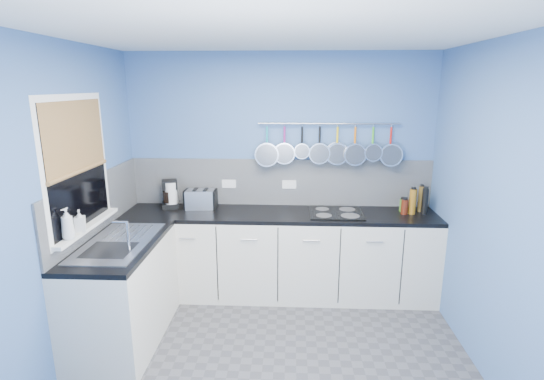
# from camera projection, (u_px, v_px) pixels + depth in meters

# --- Properties ---
(floor) EXTENTS (3.20, 3.00, 0.02)m
(floor) POSITION_uv_depth(u_px,v_px,m) (274.00, 366.00, 3.31)
(floor) COLOR #47474C
(floor) RESTS_ON ground
(ceiling) EXTENTS (3.20, 3.00, 0.02)m
(ceiling) POSITION_uv_depth(u_px,v_px,m) (274.00, 30.00, 2.69)
(ceiling) COLOR white
(ceiling) RESTS_ON ground
(wall_back) EXTENTS (3.20, 0.02, 2.50)m
(wall_back) POSITION_uv_depth(u_px,v_px,m) (280.00, 173.00, 4.46)
(wall_back) COLOR #456AA4
(wall_back) RESTS_ON ground
(wall_front) EXTENTS (3.20, 0.02, 2.50)m
(wall_front) POSITION_uv_depth(u_px,v_px,m) (256.00, 339.00, 1.54)
(wall_front) COLOR #456AA4
(wall_front) RESTS_ON ground
(wall_left) EXTENTS (0.02, 3.00, 2.50)m
(wall_left) POSITION_uv_depth(u_px,v_px,m) (57.00, 212.00, 3.08)
(wall_left) COLOR #456AA4
(wall_left) RESTS_ON ground
(wall_right) EXTENTS (0.02, 3.00, 2.50)m
(wall_right) POSITION_uv_depth(u_px,v_px,m) (502.00, 219.00, 2.93)
(wall_right) COLOR #456AA4
(wall_right) RESTS_ON ground
(backsplash_back) EXTENTS (3.20, 0.02, 0.50)m
(backsplash_back) POSITION_uv_depth(u_px,v_px,m) (280.00, 182.00, 4.47)
(backsplash_back) COLOR #97989B
(backsplash_back) RESTS_ON wall_back
(backsplash_left) EXTENTS (0.02, 1.80, 0.50)m
(backsplash_left) POSITION_uv_depth(u_px,v_px,m) (98.00, 203.00, 3.68)
(backsplash_left) COLOR #97989B
(backsplash_left) RESTS_ON wall_left
(cabinet_run_back) EXTENTS (3.20, 0.60, 0.86)m
(cabinet_run_back) POSITION_uv_depth(u_px,v_px,m) (279.00, 255.00, 4.36)
(cabinet_run_back) COLOR beige
(cabinet_run_back) RESTS_ON ground
(worktop_back) EXTENTS (3.20, 0.60, 0.04)m
(worktop_back) POSITION_uv_depth(u_px,v_px,m) (279.00, 214.00, 4.25)
(worktop_back) COLOR black
(worktop_back) RESTS_ON cabinet_run_back
(cabinet_run_left) EXTENTS (0.60, 1.20, 0.86)m
(cabinet_run_left) POSITION_uv_depth(u_px,v_px,m) (124.00, 294.00, 3.55)
(cabinet_run_left) COLOR beige
(cabinet_run_left) RESTS_ON ground
(worktop_left) EXTENTS (0.60, 1.20, 0.04)m
(worktop_left) POSITION_uv_depth(u_px,v_px,m) (119.00, 245.00, 3.44)
(worktop_left) COLOR black
(worktop_left) RESTS_ON cabinet_run_left
(window_frame) EXTENTS (0.01, 1.00, 1.10)m
(window_frame) POSITION_uv_depth(u_px,v_px,m) (77.00, 165.00, 3.29)
(window_frame) COLOR white
(window_frame) RESTS_ON wall_left
(window_glass) EXTENTS (0.01, 0.90, 1.00)m
(window_glass) POSITION_uv_depth(u_px,v_px,m) (78.00, 165.00, 3.29)
(window_glass) COLOR black
(window_glass) RESTS_ON wall_left
(bamboo_blind) EXTENTS (0.01, 0.90, 0.55)m
(bamboo_blind) POSITION_uv_depth(u_px,v_px,m) (75.00, 137.00, 3.24)
(bamboo_blind) COLOR #A26B49
(bamboo_blind) RESTS_ON wall_left
(window_sill) EXTENTS (0.10, 0.98, 0.03)m
(window_sill) POSITION_uv_depth(u_px,v_px,m) (87.00, 227.00, 3.42)
(window_sill) COLOR white
(window_sill) RESTS_ON wall_left
(sink_unit) EXTENTS (0.50, 0.95, 0.01)m
(sink_unit) POSITION_uv_depth(u_px,v_px,m) (119.00, 242.00, 3.44)
(sink_unit) COLOR silver
(sink_unit) RESTS_ON worktop_left
(mixer_tap) EXTENTS (0.12, 0.08, 0.26)m
(mixer_tap) POSITION_uv_depth(u_px,v_px,m) (128.00, 236.00, 3.22)
(mixer_tap) COLOR silver
(mixer_tap) RESTS_ON worktop_left
(socket_left) EXTENTS (0.15, 0.01, 0.09)m
(socket_left) POSITION_uv_depth(u_px,v_px,m) (229.00, 184.00, 4.49)
(socket_left) COLOR white
(socket_left) RESTS_ON backsplash_back
(socket_right) EXTENTS (0.15, 0.01, 0.09)m
(socket_right) POSITION_uv_depth(u_px,v_px,m) (289.00, 184.00, 4.46)
(socket_right) COLOR white
(socket_right) RESTS_ON backsplash_back
(pot_rail) EXTENTS (1.45, 0.02, 0.02)m
(pot_rail) POSITION_uv_depth(u_px,v_px,m) (329.00, 124.00, 4.25)
(pot_rail) COLOR silver
(pot_rail) RESTS_ON wall_back
(soap_bottle_a) EXTENTS (0.11, 0.11, 0.24)m
(soap_bottle_a) POSITION_uv_depth(u_px,v_px,m) (67.00, 224.00, 3.07)
(soap_bottle_a) COLOR white
(soap_bottle_a) RESTS_ON window_sill
(soap_bottle_b) EXTENTS (0.10, 0.10, 0.17)m
(soap_bottle_b) POSITION_uv_depth(u_px,v_px,m) (80.00, 220.00, 3.25)
(soap_bottle_b) COLOR white
(soap_bottle_b) RESTS_ON window_sill
(paper_towel) EXTENTS (0.15, 0.15, 0.28)m
(paper_towel) POSITION_uv_depth(u_px,v_px,m) (171.00, 195.00, 4.36)
(paper_towel) COLOR white
(paper_towel) RESTS_ON worktop_back
(coffee_maker) EXTENTS (0.21, 0.22, 0.29)m
(coffee_maker) POSITION_uv_depth(u_px,v_px,m) (170.00, 194.00, 4.38)
(coffee_maker) COLOR black
(coffee_maker) RESTS_ON worktop_back
(toaster) EXTENTS (0.33, 0.21, 0.20)m
(toaster) POSITION_uv_depth(u_px,v_px,m) (201.00, 199.00, 4.37)
(toaster) COLOR silver
(toaster) RESTS_ON worktop_back
(canister) EXTENTS (0.11, 0.11, 0.12)m
(canister) POSITION_uv_depth(u_px,v_px,m) (210.00, 203.00, 4.37)
(canister) COLOR silver
(canister) RESTS_ON worktop_back
(hob) EXTENTS (0.54, 0.47, 0.01)m
(hob) POSITION_uv_depth(u_px,v_px,m) (336.00, 213.00, 4.22)
(hob) COLOR black
(hob) RESTS_ON worktop_back
(pan_0) EXTENTS (0.25, 0.09, 0.44)m
(pan_0) POSITION_uv_depth(u_px,v_px,m) (267.00, 145.00, 4.33)
(pan_0) COLOR silver
(pan_0) RESTS_ON pot_rail
(pan_1) EXTENTS (0.23, 0.08, 0.42)m
(pan_1) POSITION_uv_depth(u_px,v_px,m) (284.00, 144.00, 4.32)
(pan_1) COLOR silver
(pan_1) RESTS_ON pot_rail
(pan_2) EXTENTS (0.16, 0.12, 0.35)m
(pan_2) POSITION_uv_depth(u_px,v_px,m) (302.00, 141.00, 4.30)
(pan_2) COLOR silver
(pan_2) RESTS_ON pot_rail
(pan_3) EXTENTS (0.22, 0.08, 0.41)m
(pan_3) POSITION_uv_depth(u_px,v_px,m) (319.00, 144.00, 4.30)
(pan_3) COLOR silver
(pan_3) RESTS_ON pot_rail
(pan_4) EXTENTS (0.23, 0.07, 0.42)m
(pan_4) POSITION_uv_depth(u_px,v_px,m) (337.00, 144.00, 4.29)
(pan_4) COLOR silver
(pan_4) RESTS_ON pot_rail
(pan_5) EXTENTS (0.23, 0.10, 0.42)m
(pan_5) POSITION_uv_depth(u_px,v_px,m) (355.00, 145.00, 4.28)
(pan_5) COLOR silver
(pan_5) RESTS_ON pot_rail
(pan_6) EXTENTS (0.18, 0.11, 0.37)m
(pan_6) POSITION_uv_depth(u_px,v_px,m) (373.00, 142.00, 4.27)
(pan_6) COLOR silver
(pan_6) RESTS_ON pot_rail
(pan_7) EXTENTS (0.23, 0.10, 0.42)m
(pan_7) POSITION_uv_depth(u_px,v_px,m) (390.00, 145.00, 4.27)
(pan_7) COLOR silver
(pan_7) RESTS_ON pot_rail
(condiment_0) EXTENTS (0.06, 0.06, 0.27)m
(condiment_0) POSITION_uv_depth(u_px,v_px,m) (421.00, 199.00, 4.25)
(condiment_0) COLOR brown
(condiment_0) RESTS_ON worktop_back
(condiment_1) EXTENTS (0.06, 0.06, 0.19)m
(condiment_1) POSITION_uv_depth(u_px,v_px,m) (412.00, 202.00, 4.26)
(condiment_1) COLOR olive
(condiment_1) RESTS_ON worktop_back
(condiment_2) EXTENTS (0.06, 0.06, 0.13)m
(condiment_2) POSITION_uv_depth(u_px,v_px,m) (402.00, 205.00, 4.28)
(condiment_2) COLOR #3F721E
(condiment_2) RESTS_ON worktop_back
(condiment_3) EXTENTS (0.06, 0.06, 0.26)m
(condiment_3) POSITION_uv_depth(u_px,v_px,m) (425.00, 201.00, 4.17)
(condiment_3) COLOR black
(condiment_3) RESTS_ON worktop_back
(condiment_4) EXTENTS (0.07, 0.07, 0.26)m
(condiment_4) POSITION_uv_depth(u_px,v_px,m) (413.00, 202.00, 4.18)
(condiment_4) COLOR #8C5914
(condiment_4) RESTS_ON worktop_back
(condiment_5) EXTENTS (0.07, 0.07, 0.15)m
(condiment_5) POSITION_uv_depth(u_px,v_px,m) (405.00, 207.00, 4.18)
(condiment_5) COLOR #4C190C
(condiment_5) RESTS_ON worktop_back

